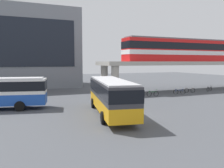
{
  "coord_description": "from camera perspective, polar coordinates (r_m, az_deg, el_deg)",
  "views": [
    {
      "loc": [
        -9.61,
        -18.38,
        4.86
      ],
      "look_at": [
        1.33,
        7.19,
        2.2
      ],
      "focal_mm": 37.71,
      "sensor_mm": 36.0,
      "label": 1
    }
  ],
  "objects": [
    {
      "name": "ground_plane",
      "position": [
        30.36,
        -4.41,
        -3.77
      ],
      "size": [
        120.0,
        120.0,
        0.0
      ],
      "primitive_type": "plane",
      "color": "#47494F"
    },
    {
      "name": "elevated_platform",
      "position": [
        42.43,
        16.93,
        4.3
      ],
      "size": [
        30.06,
        5.79,
        4.87
      ],
      "color": "#ADA89E",
      "rests_on": "ground_plane"
    },
    {
      "name": "train",
      "position": [
        41.59,
        15.56,
        8.0
      ],
      "size": [
        19.65,
        2.96,
        3.84
      ],
      "color": "red",
      "rests_on": "elevated_platform"
    },
    {
      "name": "bus_main",
      "position": [
        21.44,
        -0.25,
        -2.23
      ],
      "size": [
        4.73,
        11.33,
        3.22
      ],
      "color": "orange",
      "rests_on": "ground_plane"
    },
    {
      "name": "bicycle_green",
      "position": [
        33.56,
        9.84,
        -2.32
      ],
      "size": [
        1.77,
        0.37,
        1.04
      ],
      "color": "black",
      "rests_on": "ground_plane"
    },
    {
      "name": "bicycle_black",
      "position": [
        41.94,
        22.52,
        -1.12
      ],
      "size": [
        1.7,
        0.67,
        1.04
      ],
      "color": "black",
      "rests_on": "ground_plane"
    },
    {
      "name": "bicycle_blue",
      "position": [
        36.53,
        16.01,
        -1.83
      ],
      "size": [
        1.66,
        0.77,
        1.04
      ],
      "color": "black",
      "rests_on": "ground_plane"
    },
    {
      "name": "bicycle_silver",
      "position": [
        38.91,
        18.34,
        -1.46
      ],
      "size": [
        1.75,
        0.49,
        1.04
      ],
      "color": "black",
      "rests_on": "ground_plane"
    }
  ]
}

